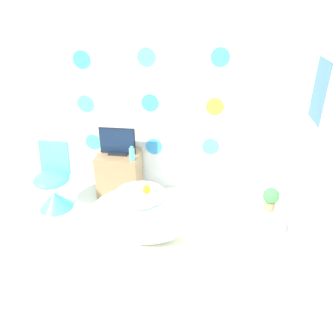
# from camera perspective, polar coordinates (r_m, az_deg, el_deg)

# --- Properties ---
(ground_plane) EXTENTS (12.00, 12.00, 0.00)m
(ground_plane) POSITION_cam_1_polar(r_m,az_deg,el_deg) (3.00, -9.66, -21.65)
(ground_plane) COLOR silver
(wall_back_dotted) EXTENTS (4.27, 0.05, 2.60)m
(wall_back_dotted) POSITION_cam_1_polar(r_m,az_deg,el_deg) (3.93, -3.17, 13.62)
(wall_back_dotted) COLOR white
(wall_back_dotted) RESTS_ON ground_plane
(wall_right) EXTENTS (0.06, 2.89, 2.60)m
(wall_right) POSITION_cam_1_polar(r_m,az_deg,el_deg) (3.08, 25.10, 7.12)
(wall_right) COLOR silver
(wall_right) RESTS_ON ground_plane
(rug) EXTENTS (1.02, 0.76, 0.01)m
(rug) POSITION_cam_1_polar(r_m,az_deg,el_deg) (3.42, -5.82, -13.66)
(rug) COLOR silver
(rug) RESTS_ON ground_plane
(bathtub) EXTENTS (1.03, 0.62, 0.55)m
(bathtub) POSITION_cam_1_polar(r_m,az_deg,el_deg) (3.38, -4.77, -8.18)
(bathtub) COLOR white
(bathtub) RESTS_ON ground_plane
(rubber_duck) EXTENTS (0.08, 0.09, 0.10)m
(rubber_duck) POSITION_cam_1_polar(r_m,az_deg,el_deg) (3.19, -3.76, -3.67)
(rubber_duck) COLOR yellow
(rubber_duck) RESTS_ON bathtub
(chair) EXTENTS (0.41, 0.41, 0.79)m
(chair) POSITION_cam_1_polar(r_m,az_deg,el_deg) (4.07, -19.26, -3.39)
(chair) COLOR #4CC6DB
(chair) RESTS_ON ground_plane
(tv_cabinet) EXTENTS (0.51, 0.41, 0.55)m
(tv_cabinet) POSITION_cam_1_polar(r_m,az_deg,el_deg) (4.16, -8.39, -1.01)
(tv_cabinet) COLOR #8E704C
(tv_cabinet) RESTS_ON ground_plane
(tv) EXTENTS (0.43, 0.12, 0.34)m
(tv) POSITION_cam_1_polar(r_m,az_deg,el_deg) (3.97, -8.81, 4.40)
(tv) COLOR black
(tv) RESTS_ON tv_cabinet
(vase) EXTENTS (0.06, 0.06, 0.17)m
(vase) POSITION_cam_1_polar(r_m,az_deg,el_deg) (3.82, -6.30, 2.43)
(vase) COLOR #51B2AD
(vase) RESTS_ON tv_cabinet
(side_table) EXTENTS (0.46, 0.31, 0.44)m
(side_table) POSITION_cam_1_polar(r_m,az_deg,el_deg) (3.36, 16.94, -8.06)
(side_table) COLOR silver
(side_table) RESTS_ON ground_plane
(potted_plant_left) EXTENTS (0.15, 0.15, 0.23)m
(potted_plant_left) POSITION_cam_1_polar(r_m,az_deg,el_deg) (3.24, 17.47, -4.94)
(potted_plant_left) COLOR #8C6B4C
(potted_plant_left) RESTS_ON side_table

